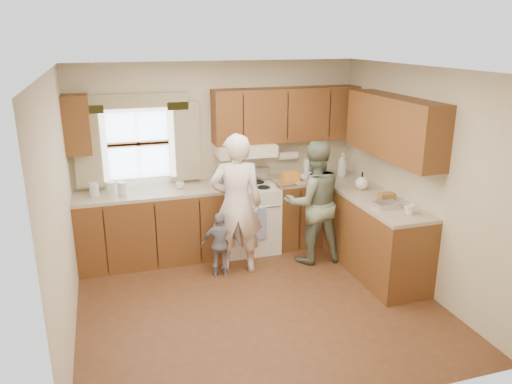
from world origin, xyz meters
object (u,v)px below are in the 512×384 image
object	(u,v)px
stove	(247,217)
woman_right	(313,202)
woman_left	(236,204)
child	(220,245)

from	to	relation	value
stove	woman_right	size ratio (longest dim) A/B	0.68
woman_right	woman_left	bearing A→B (deg)	2.70
woman_right	stove	bearing A→B (deg)	-37.20
stove	woman_left	xyz separation A→B (m)	(-0.31, -0.59, 0.40)
stove	woman_left	distance (m)	0.77
stove	woman_right	world-z (taller)	woman_right
stove	woman_right	distance (m)	0.97
woman_left	woman_right	xyz separation A→B (m)	(1.01, 0.00, -0.08)
woman_right	child	bearing A→B (deg)	5.93
woman_left	child	xyz separation A→B (m)	(-0.22, -0.07, -0.47)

